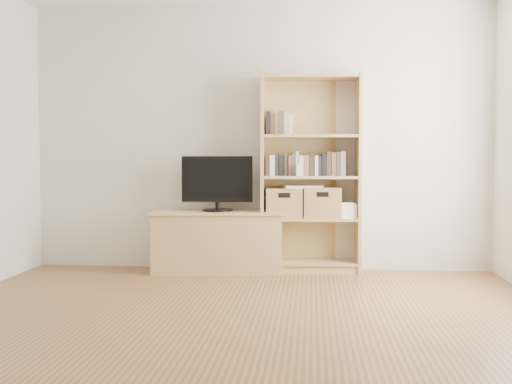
# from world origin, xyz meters

# --- Properties ---
(floor) EXTENTS (4.50, 5.00, 0.01)m
(floor) POSITION_xyz_m (0.00, 0.00, 0.00)
(floor) COLOR brown
(floor) RESTS_ON ground
(back_wall) EXTENTS (4.50, 0.02, 2.60)m
(back_wall) POSITION_xyz_m (0.00, 2.50, 1.30)
(back_wall) COLOR silver
(back_wall) RESTS_ON floor
(front_wall) EXTENTS (4.50, 0.02, 2.60)m
(front_wall) POSITION_xyz_m (0.00, -2.50, 1.30)
(front_wall) COLOR silver
(front_wall) RESTS_ON floor
(tv_stand) EXTENTS (1.26, 0.57, 0.56)m
(tv_stand) POSITION_xyz_m (-0.39, 2.27, 0.28)
(tv_stand) COLOR tan
(tv_stand) RESTS_ON floor
(bookshelf) EXTENTS (0.96, 0.38, 1.89)m
(bookshelf) POSITION_xyz_m (0.50, 2.33, 0.95)
(bookshelf) COLOR tan
(bookshelf) RESTS_ON floor
(television) EXTENTS (0.68, 0.08, 0.53)m
(television) POSITION_xyz_m (-0.39, 2.27, 0.85)
(television) COLOR black
(television) RESTS_ON tv_stand
(books_row_mid) EXTENTS (0.80, 0.19, 0.21)m
(books_row_mid) POSITION_xyz_m (0.50, 2.35, 1.03)
(books_row_mid) COLOR #342B22
(books_row_mid) RESTS_ON bookshelf
(books_row_upper) EXTENTS (0.41, 0.18, 0.21)m
(books_row_upper) POSITION_xyz_m (0.29, 2.34, 1.42)
(books_row_upper) COLOR #342B22
(books_row_upper) RESTS_ON bookshelf
(baby_monitor) EXTENTS (0.06, 0.04, 0.11)m
(baby_monitor) POSITION_xyz_m (0.40, 2.22, 0.98)
(baby_monitor) COLOR white
(baby_monitor) RESTS_ON bookshelf
(basket_left) EXTENTS (0.36, 0.31, 0.28)m
(basket_left) POSITION_xyz_m (0.24, 2.31, 0.67)
(basket_left) COLOR #996B45
(basket_left) RESTS_ON bookshelf
(basket_right) EXTENTS (0.36, 0.29, 0.29)m
(basket_right) POSITION_xyz_m (0.61, 2.33, 0.67)
(basket_right) COLOR #996B45
(basket_right) RESTS_ON bookshelf
(laptop) EXTENTS (0.40, 0.31, 0.03)m
(laptop) POSITION_xyz_m (0.42, 2.32, 0.82)
(laptop) COLOR silver
(laptop) RESTS_ON basket_left
(magazine_stack) EXTENTS (0.23, 0.30, 0.12)m
(magazine_stack) POSITION_xyz_m (0.82, 2.34, 0.59)
(magazine_stack) COLOR beige
(magazine_stack) RESTS_ON bookshelf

